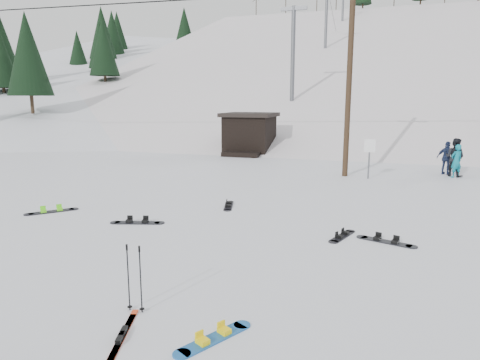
% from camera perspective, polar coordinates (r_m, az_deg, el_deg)
% --- Properties ---
extents(ground, '(200.00, 200.00, 0.00)m').
position_cam_1_polar(ground, '(8.66, -8.67, -14.43)').
color(ground, white).
rests_on(ground, ground).
extents(ski_slope, '(60.00, 85.24, 65.97)m').
position_cam_1_polar(ski_slope, '(63.99, 14.70, -3.78)').
color(ski_slope, silver).
rests_on(ski_slope, ground).
extents(ridge_left, '(47.54, 95.03, 58.38)m').
position_cam_1_polar(ridge_left, '(69.33, -16.91, -1.93)').
color(ridge_left, white).
rests_on(ridge_left, ground).
extents(treeline_left, '(20.00, 64.00, 10.00)m').
position_cam_1_polar(treeline_left, '(60.29, -20.32, 6.60)').
color(treeline_left, black).
rests_on(treeline_left, ground).
extents(treeline_crest, '(50.00, 6.00, 10.00)m').
position_cam_1_polar(treeline_crest, '(93.08, 16.42, 8.06)').
color(treeline_crest, black).
rests_on(treeline_crest, ski_slope).
extents(utility_pole, '(2.00, 0.26, 9.00)m').
position_cam_1_polar(utility_pole, '(21.03, 14.36, 13.19)').
color(utility_pole, '#3A2819').
rests_on(utility_pole, ground).
extents(trail_sign, '(0.50, 0.09, 1.85)m').
position_cam_1_polar(trail_sign, '(20.66, 16.88, 3.64)').
color(trail_sign, '#595B60').
rests_on(trail_sign, ground).
extents(lift_hut, '(3.40, 4.10, 2.75)m').
position_cam_1_polar(lift_hut, '(29.28, 1.27, 6.24)').
color(lift_hut, black).
rests_on(lift_hut, ground).
extents(lift_tower_near, '(2.20, 0.36, 8.00)m').
position_cam_1_polar(lift_tower_near, '(37.96, 7.08, 17.02)').
color(lift_tower_near, '#595B60').
rests_on(lift_tower_near, ski_slope).
extents(lift_tower_mid, '(2.20, 0.36, 8.00)m').
position_cam_1_polar(lift_tower_mid, '(58.44, 11.45, 21.09)').
color(lift_tower_mid, '#595B60').
rests_on(lift_tower_mid, ski_slope).
extents(hero_snowboard, '(0.85, 1.33, 0.10)m').
position_cam_1_polar(hero_snowboard, '(7.07, -3.53, -20.27)').
color(hero_snowboard, '#1B62B3').
rests_on(hero_snowboard, ground).
extents(hero_skis, '(0.65, 1.70, 0.09)m').
position_cam_1_polar(hero_skis, '(7.32, -15.50, -19.49)').
color(hero_skis, red).
rests_on(hero_skis, ground).
extents(ski_poles, '(0.33, 0.09, 1.21)m').
position_cam_1_polar(ski_poles, '(7.81, -13.90, -12.54)').
color(ski_poles, black).
rests_on(ski_poles, ground).
extents(board_scatter_a, '(1.59, 0.69, 0.12)m').
position_cam_1_polar(board_scatter_a, '(13.24, -13.53, -5.49)').
color(board_scatter_a, black).
rests_on(board_scatter_a, ground).
extents(board_scatter_b, '(0.60, 1.41, 0.10)m').
position_cam_1_polar(board_scatter_b, '(14.88, -1.53, -3.41)').
color(board_scatter_b, black).
rests_on(board_scatter_b, ground).
extents(board_scatter_c, '(1.22, 1.34, 0.12)m').
position_cam_1_polar(board_scatter_c, '(15.42, -23.82, -3.82)').
color(board_scatter_c, black).
rests_on(board_scatter_c, ground).
extents(board_scatter_d, '(1.52, 0.69, 0.11)m').
position_cam_1_polar(board_scatter_d, '(11.85, 18.90, -7.72)').
color(board_scatter_d, black).
rests_on(board_scatter_d, ground).
extents(board_scatter_f, '(0.61, 1.33, 0.10)m').
position_cam_1_polar(board_scatter_f, '(11.98, 13.47, -7.25)').
color(board_scatter_f, black).
rests_on(board_scatter_f, ground).
extents(skier_teal, '(0.69, 0.63, 1.58)m').
position_cam_1_polar(skier_teal, '(22.60, 26.89, 2.27)').
color(skier_teal, '#0D7385').
rests_on(skier_teal, ground).
extents(skier_dark, '(1.13, 1.07, 1.84)m').
position_cam_1_polar(skier_dark, '(22.90, 26.70, 2.71)').
color(skier_dark, black).
rests_on(skier_dark, ground).
extents(skier_navy, '(1.04, 0.76, 1.63)m').
position_cam_1_polar(skier_navy, '(23.32, 25.87, 2.65)').
color(skier_navy, '#1C2748').
rests_on(skier_navy, ground).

